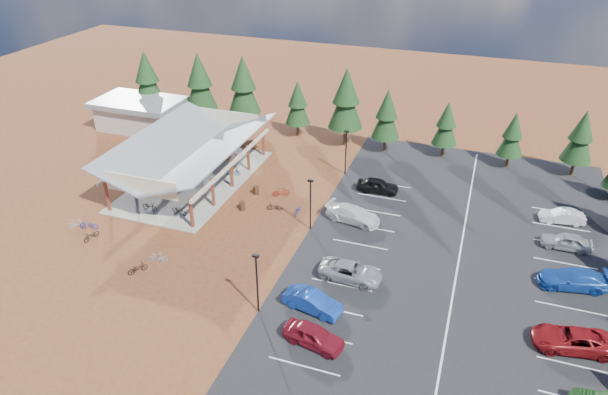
% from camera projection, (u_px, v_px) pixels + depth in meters
% --- Properties ---
extents(ground, '(140.00, 140.00, 0.00)m').
position_uv_depth(ground, '(252.00, 230.00, 50.05)').
color(ground, '#612C19').
rests_on(ground, ground).
extents(asphalt_lot, '(27.00, 44.00, 0.04)m').
position_uv_depth(asphalt_lot, '(460.00, 251.00, 47.17)').
color(asphalt_lot, black).
rests_on(asphalt_lot, ground).
extents(concrete_pad, '(10.60, 18.60, 0.10)m').
position_uv_depth(concrete_pad, '(194.00, 180.00, 58.66)').
color(concrete_pad, gray).
rests_on(concrete_pad, ground).
extents(bike_pavilion, '(11.65, 19.40, 4.97)m').
position_uv_depth(bike_pavilion, '(191.00, 148.00, 56.80)').
color(bike_pavilion, '#5F281B').
rests_on(bike_pavilion, concrete_pad).
extents(outbuilding, '(11.00, 7.00, 3.90)m').
position_uv_depth(outbuilding, '(140.00, 114.00, 70.76)').
color(outbuilding, '#ADA593').
rests_on(outbuilding, ground).
extents(lamp_post_0, '(0.50, 0.25, 5.14)m').
position_uv_depth(lamp_post_0, '(257.00, 279.00, 38.93)').
color(lamp_post_0, black).
rests_on(lamp_post_0, ground).
extents(lamp_post_1, '(0.50, 0.25, 5.14)m').
position_uv_depth(lamp_post_1, '(310.00, 201.00, 48.78)').
color(lamp_post_1, black).
rests_on(lamp_post_1, ground).
extents(lamp_post_2, '(0.50, 0.25, 5.14)m').
position_uv_depth(lamp_post_2, '(346.00, 149.00, 58.64)').
color(lamp_post_2, black).
rests_on(lamp_post_2, ground).
extents(trash_bin_0, '(0.60, 0.60, 0.90)m').
position_uv_depth(trash_bin_0, '(242.00, 206.00, 53.07)').
color(trash_bin_0, '#3C2115').
rests_on(trash_bin_0, ground).
extents(trash_bin_1, '(0.60, 0.60, 0.90)m').
position_uv_depth(trash_bin_1, '(256.00, 190.00, 55.86)').
color(trash_bin_1, '#3C2115').
rests_on(trash_bin_1, ground).
extents(pine_0, '(4.04, 4.04, 9.42)m').
position_uv_depth(pine_0, '(147.00, 78.00, 71.91)').
color(pine_0, '#382314').
rests_on(pine_0, ground).
extents(pine_1, '(4.20, 4.20, 9.78)m').
position_uv_depth(pine_1, '(200.00, 82.00, 69.66)').
color(pine_1, '#382314').
rests_on(pine_1, ground).
extents(pine_2, '(4.17, 4.17, 9.71)m').
position_uv_depth(pine_2, '(243.00, 85.00, 68.64)').
color(pine_2, '#382314').
rests_on(pine_2, ground).
extents(pine_3, '(3.10, 3.10, 7.23)m').
position_uv_depth(pine_3, '(298.00, 103.00, 67.31)').
color(pine_3, '#382314').
rests_on(pine_3, ground).
extents(pine_4, '(4.18, 4.18, 9.73)m').
position_uv_depth(pine_4, '(346.00, 99.00, 64.06)').
color(pine_4, '#382314').
rests_on(pine_4, ground).
extents(pine_5, '(3.32, 3.32, 7.74)m').
position_uv_depth(pine_5, '(387.00, 114.00, 62.95)').
color(pine_5, '#382314').
rests_on(pine_5, ground).
extents(pine_6, '(2.91, 2.91, 6.77)m').
position_uv_depth(pine_6, '(446.00, 124.00, 62.05)').
color(pine_6, '#382314').
rests_on(pine_6, ground).
extents(pine_7, '(2.82, 2.82, 6.57)m').
position_uv_depth(pine_7, '(513.00, 134.00, 59.58)').
color(pine_7, '#382314').
rests_on(pine_7, ground).
extents(pine_8, '(3.25, 3.25, 7.58)m').
position_uv_depth(pine_8, '(581.00, 136.00, 57.55)').
color(pine_8, '#382314').
rests_on(pine_8, ground).
extents(bike_0, '(1.78, 0.77, 0.91)m').
position_uv_depth(bike_0, '(149.00, 206.00, 52.81)').
color(bike_0, black).
rests_on(bike_0, concrete_pad).
extents(bike_1, '(1.91, 1.08, 1.11)m').
position_uv_depth(bike_1, '(179.00, 177.00, 58.03)').
color(bike_1, gray).
rests_on(bike_1, concrete_pad).
extents(bike_2, '(1.83, 1.08, 0.91)m').
position_uv_depth(bike_2, '(192.00, 170.00, 59.72)').
color(bike_2, navy).
rests_on(bike_2, concrete_pad).
extents(bike_3, '(1.92, 0.77, 1.12)m').
position_uv_depth(bike_3, '(187.00, 153.00, 63.21)').
color(bike_3, maroon).
rests_on(bike_3, concrete_pad).
extents(bike_4, '(1.84, 0.92, 0.92)m').
position_uv_depth(bike_4, '(179.00, 210.00, 52.09)').
color(bike_4, black).
rests_on(bike_4, concrete_pad).
extents(bike_5, '(1.72, 0.98, 1.00)m').
position_uv_depth(bike_5, '(198.00, 179.00, 57.61)').
color(bike_5, gray).
rests_on(bike_5, concrete_pad).
extents(bike_6, '(1.63, 0.84, 0.82)m').
position_uv_depth(bike_6, '(233.00, 172.00, 59.40)').
color(bike_6, navy).
rests_on(bike_6, concrete_pad).
extents(bike_7, '(1.87, 1.10, 1.08)m').
position_uv_depth(bike_7, '(231.00, 155.00, 62.77)').
color(bike_7, maroon).
rests_on(bike_7, concrete_pad).
extents(bike_8, '(0.88, 1.75, 0.88)m').
position_uv_depth(bike_8, '(91.00, 235.00, 48.50)').
color(bike_8, black).
rests_on(bike_8, ground).
extents(bike_9, '(1.43, 1.27, 0.90)m').
position_uv_depth(bike_9, '(77.00, 223.00, 50.24)').
color(bike_9, '#979BA0').
rests_on(bike_9, ground).
extents(bike_10, '(1.88, 1.03, 0.94)m').
position_uv_depth(bike_10, '(89.00, 225.00, 49.97)').
color(bike_10, navy).
rests_on(bike_10, ground).
extents(bike_12, '(1.45, 1.74, 0.89)m').
position_uv_depth(bike_12, '(137.00, 268.00, 44.27)').
color(bike_12, black).
rests_on(bike_12, ground).
extents(bike_13, '(1.66, 0.98, 0.96)m').
position_uv_depth(bike_13, '(158.00, 257.00, 45.52)').
color(bike_13, '#9B9CA4').
rests_on(bike_13, ground).
extents(bike_14, '(0.59, 1.59, 0.83)m').
position_uv_depth(bike_14, '(298.00, 210.00, 52.38)').
color(bike_14, '#1D259E').
rests_on(bike_14, ground).
extents(bike_15, '(1.78, 1.34, 1.07)m').
position_uv_depth(bike_15, '(281.00, 192.00, 55.39)').
color(bike_15, maroon).
rests_on(bike_15, ground).
extents(bike_16, '(1.61, 0.91, 0.80)m').
position_uv_depth(bike_16, '(275.00, 207.00, 53.01)').
color(bike_16, black).
rests_on(bike_16, ground).
extents(car_0, '(4.63, 2.56, 1.49)m').
position_uv_depth(car_0, '(314.00, 336.00, 37.06)').
color(car_0, maroon).
rests_on(car_0, asphalt_lot).
extents(car_1, '(4.73, 2.42, 1.49)m').
position_uv_depth(car_1, '(312.00, 302.00, 40.13)').
color(car_1, navy).
rests_on(car_1, asphalt_lot).
extents(car_2, '(5.20, 2.56, 1.42)m').
position_uv_depth(car_2, '(351.00, 272.00, 43.38)').
color(car_2, gray).
rests_on(car_2, asphalt_lot).
extents(car_3, '(5.51, 2.98, 1.52)m').
position_uv_depth(car_3, '(353.00, 214.00, 50.99)').
color(car_3, silver).
rests_on(car_3, asphalt_lot).
extents(car_4, '(4.36, 1.97, 1.45)m').
position_uv_depth(car_4, '(378.00, 185.00, 56.08)').
color(car_4, black).
rests_on(car_4, asphalt_lot).
extents(car_6, '(5.56, 3.24, 1.46)m').
position_uv_depth(car_6, '(572.00, 339.00, 36.77)').
color(car_6, maroon).
rests_on(car_6, asphalt_lot).
extents(car_7, '(5.58, 3.03, 1.53)m').
position_uv_depth(car_7, '(573.00, 279.00, 42.46)').
color(car_7, '#1744A0').
rests_on(car_7, asphalt_lot).
extents(car_8, '(4.18, 1.69, 1.42)m').
position_uv_depth(car_8, '(566.00, 241.00, 47.15)').
color(car_8, gray).
rests_on(car_8, asphalt_lot).
extents(car_9, '(4.17, 1.94, 1.32)m').
position_uv_depth(car_9, '(562.00, 216.00, 50.88)').
color(car_9, silver).
rests_on(car_9, asphalt_lot).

